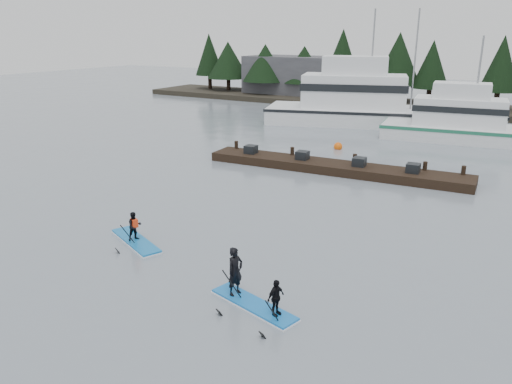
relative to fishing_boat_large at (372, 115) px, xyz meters
The scene contains 11 objects.
ground 31.28m from the fishing_boat_large, 84.53° to the right, with size 160.00×160.00×0.00m, color slate.
far_shore 11.29m from the fishing_boat_large, 74.67° to the left, with size 70.00×8.00×0.60m, color #2D281E.
treeline 11.30m from the fishing_boat_large, 74.67° to the left, with size 60.00×4.00×8.00m, color black, non-canonical shape.
waterfront_building 17.03m from the fishing_boat_large, 130.57° to the left, with size 18.00×6.00×5.00m, color #4C4C51.
fishing_boat_large is the anchor object (origin of this frame).
fishing_boat_medium 9.50m from the fishing_boat_large, 19.27° to the right, with size 14.67×5.99×8.51m.
floating_dock 16.80m from the fishing_boat_large, 79.17° to the right, with size 15.57×2.08×0.52m, color black.
buoy_a 9.17m from the fishing_boat_large, 148.62° to the right, with size 0.49×0.49×0.49m, color #F15D0C.
buoy_b 10.88m from the fishing_boat_large, 84.01° to the right, with size 0.60×0.60×0.60m, color #F15D0C.
paddleboard_solo 30.15m from the fishing_boat_large, 89.09° to the right, with size 3.16×1.91×1.76m.
paddleboard_duo 32.55m from the fishing_boat_large, 77.93° to the right, with size 3.12×1.62×2.19m.
Camera 1 is at (10.77, -12.04, 7.89)m, focal length 35.00 mm.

